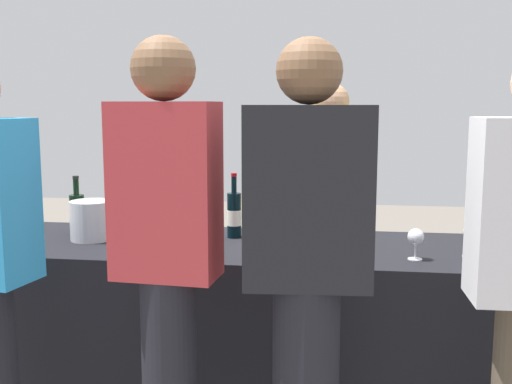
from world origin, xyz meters
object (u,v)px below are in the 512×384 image
Objects in this scene: guest_1 at (167,251)px; guest_2 at (307,265)px; wine_bottle_0 at (77,213)px; wine_glass_1 at (416,238)px; wine_bottle_4 at (484,222)px; wine_bottle_3 at (335,219)px; wine_glass_0 at (272,228)px; server_pouring at (329,211)px; wine_glass_2 at (470,233)px; ice_bucket at (92,220)px; wine_bottle_1 at (155,209)px; wine_bottle_2 at (234,214)px.

guest_1 is 1.01× the size of guest_2.
guest_1 reaches higher than guest_2.
wine_bottle_0 reaches higher than wine_glass_1.
wine_bottle_4 is at bearing 41.99° from wine_glass_1.
wine_bottle_3 is at bearing -0.43° from wine_bottle_0.
server_pouring reaches higher than wine_glass_0.
wine_glass_2 is at bearing -115.34° from wine_bottle_4.
guest_2 is at bearing -35.01° from wine_bottle_0.
guest_1 reaches higher than ice_bucket.
wine_bottle_1 is 0.93m from wine_bottle_3.
guest_1 is (-1.17, -0.63, 0.04)m from wine_glass_2.
wine_glass_0 is at bearing -165.71° from wine_bottle_4.
wine_glass_0 is 0.71× the size of ice_bucket.
guest_2 reaches higher than ice_bucket.
wine_bottle_2 is at bearing 129.90° from wine_glass_0.
wine_bottle_3 is at bearing 5.09° from ice_bucket.
wine_bottle_4 is 1.54m from guest_1.
wine_glass_0 is 0.86m from wine_glass_2.
wine_glass_0 is 0.81m from server_pouring.
wine_bottle_0 is at bearing -178.01° from wine_bottle_2.
wine_bottle_1 is at bearing 21.88° from server_pouring.
wine_glass_1 is (0.34, -0.29, -0.02)m from wine_bottle_3.
wine_bottle_4 reaches higher than wine_glass_1.
wine_bottle_4 reaches higher than ice_bucket.
server_pouring is (-0.73, 0.53, -0.06)m from wine_bottle_4.
wine_bottle_0 is at bearing 17.98° from server_pouring.
wine_bottle_4 is 1.16m from guest_2.
wine_bottle_4 is (0.69, 0.03, -0.00)m from wine_bottle_3.
server_pouring is (0.46, 0.52, -0.06)m from wine_bottle_2.
wine_bottle_1 reaches higher than wine_bottle_2.
wine_bottle_2 is 0.34m from wine_glass_0.
wine_bottle_4 reaches higher than wine_glass_2.
guest_1 is (-0.09, -0.87, 0.02)m from wine_bottle_2.
wine_bottle_4 is (1.99, 0.02, 0.01)m from wine_bottle_0.
wine_bottle_3 is 0.21× the size of server_pouring.
server_pouring is (1.14, 0.66, -0.04)m from ice_bucket.
wine_bottle_1 is at bearing 114.22° from guest_1.
wine_glass_2 is (0.86, 0.02, -0.00)m from wine_glass_0.
wine_bottle_2 is 1.00× the size of wine_bottle_3.
wine_bottle_2 is 1.55× the size of ice_bucket.
wine_bottle_0 reaches higher than ice_bucket.
server_pouring is 0.94× the size of guest_2.
guest_1 is at bearing -145.94° from wine_bottle_4.
wine_glass_2 is (-0.11, -0.23, -0.01)m from wine_bottle_4.
wine_bottle_4 is 1.87m from ice_bucket.
wine_bottle_1 reaches higher than wine_glass_2.
guest_2 is at bearing -65.07° from wine_bottle_2.
wine_bottle_1 is 1.06× the size of wine_bottle_3.
guest_1 is (0.34, -0.94, 0.02)m from wine_bottle_1.
wine_glass_1 is at bearing -10.25° from wine_bottle_0.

